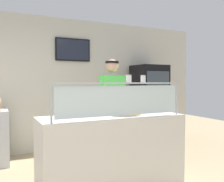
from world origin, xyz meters
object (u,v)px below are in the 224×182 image
(pizza_server, at_px, (127,112))
(parmesan_shaker, at_px, (129,79))
(worker_figure, at_px, (112,106))
(pepper_flake_shaker, at_px, (143,79))
(pizza_tray, at_px, (125,114))
(drink_fridge, at_px, (149,105))

(pizza_server, distance_m, parmesan_shaker, 0.52)
(pizza_server, distance_m, worker_figure, 0.65)
(pepper_flake_shaker, distance_m, worker_figure, 0.99)
(pizza_tray, bearing_deg, drink_fridge, 47.18)
(pizza_server, xyz_separation_m, parmesan_shaker, (-0.11, -0.25, 0.45))
(pizza_tray, xyz_separation_m, pizza_server, (0.02, -0.02, 0.02))
(parmesan_shaker, height_order, worker_figure, worker_figure)
(pepper_flake_shaker, height_order, worker_figure, worker_figure)
(pepper_flake_shaker, relative_size, drink_fridge, 0.05)
(pizza_tray, height_order, pizza_server, pizza_server)
(worker_figure, xyz_separation_m, drink_fridge, (1.43, 1.04, -0.12))
(pizza_server, relative_size, pepper_flake_shaker, 3.06)
(worker_figure, height_order, drink_fridge, drink_fridge)
(pizza_tray, distance_m, pepper_flake_shaker, 0.55)
(parmesan_shaker, bearing_deg, worker_figure, 76.78)
(drink_fridge, bearing_deg, pizza_server, -132.03)
(pizza_server, bearing_deg, drink_fridge, 50.32)
(pizza_tray, xyz_separation_m, worker_figure, (0.12, 0.62, 0.04))
(pizza_tray, height_order, pepper_flake_shaker, pepper_flake_shaker)
(pizza_tray, relative_size, pepper_flake_shaker, 4.95)
(parmesan_shaker, relative_size, drink_fridge, 0.05)
(parmesan_shaker, bearing_deg, pepper_flake_shaker, 0.00)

